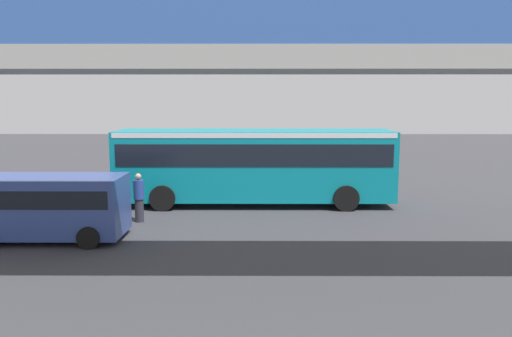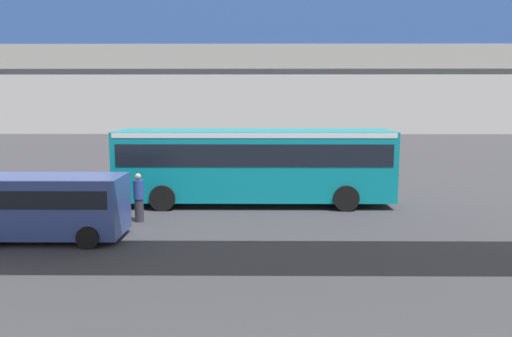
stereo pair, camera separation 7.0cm
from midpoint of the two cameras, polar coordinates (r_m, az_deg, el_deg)
name	(u,v)px [view 1 (the left image)]	position (r m, az deg, el deg)	size (l,w,h in m)	color
ground	(288,198)	(22.54, 3.56, -3.44)	(80.00, 80.00, 0.00)	#38383D
city_bus	(254,160)	(21.01, -0.29, 0.94)	(11.54, 2.85, 3.15)	#0C8493
parked_van	(48,203)	(17.19, -22.83, -3.70)	(4.80, 2.17, 2.05)	#33478C
pedestrian	(139,198)	(18.68, -13.36, -3.30)	(0.38, 0.38, 1.79)	#2D2D38
lane_dash_leftmost	(362,186)	(26.11, 11.96, -2.00)	(2.00, 0.20, 0.01)	silver
lane_dash_left	(284,186)	(25.60, 3.16, -2.03)	(2.00, 0.20, 0.01)	silver
lane_dash_centre	(206,186)	(25.71, -5.78, -2.02)	(2.00, 0.20, 0.01)	silver
pedestrian_overpass	(315,80)	(11.82, 6.65, 10.05)	(25.27, 2.60, 6.70)	#9E9E99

